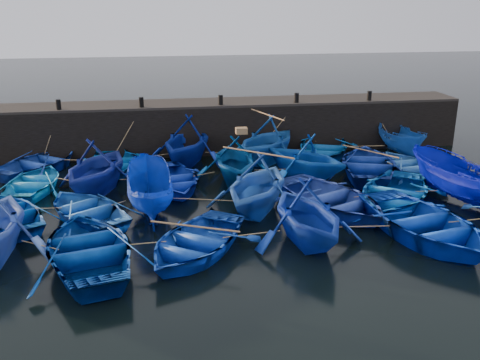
{
  "coord_description": "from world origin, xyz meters",
  "views": [
    {
      "loc": [
        -3.24,
        -17.4,
        7.85
      ],
      "look_at": [
        0.0,
        3.2,
        0.7
      ],
      "focal_mm": 40.0,
      "sensor_mm": 36.0,
      "label": 1
    }
  ],
  "objects": [
    {
      "name": "boat_9",
      "position": [
        0.03,
        4.89,
        1.12
      ],
      "size": [
        3.68,
        4.27,
        2.24
      ],
      "primitive_type": "imported",
      "rotation": [
        0.0,
        0.0,
        3.14
      ],
      "color": "navy",
      "rests_on": "ground"
    },
    {
      "name": "boat_22",
      "position": [
        -2.26,
        -1.92,
        0.49
      ],
      "size": [
        5.41,
        5.77,
        0.97
      ],
      "primitive_type": "imported",
      "rotation": [
        0.0,
        0.0,
        -0.6
      ],
      "color": "#0E3AA5",
      "rests_on": "ground"
    },
    {
      "name": "boat_12",
      "position": [
        8.28,
        4.71,
        0.45
      ],
      "size": [
        3.63,
        4.68,
        0.89
      ],
      "primitive_type": "imported",
      "rotation": [
        0.0,
        0.0,
        3.28
      ],
      "color": "#2761B5",
      "rests_on": "ground"
    },
    {
      "name": "boat_7",
      "position": [
        -5.84,
        4.47,
        1.21
      ],
      "size": [
        5.32,
        5.69,
        2.42
      ],
      "primitive_type": "imported",
      "rotation": [
        0.0,
        0.0,
        2.79
      ],
      "color": "navy",
      "rests_on": "ground"
    },
    {
      "name": "mooring_ropes",
      "position": [
        0.16,
        5.14,
        0.89
      ],
      "size": [
        18.1,
        11.53,
        2.1
      ],
      "color": "tan",
      "rests_on": "ground"
    },
    {
      "name": "wooden_crate",
      "position": [
        0.33,
        4.89,
        2.37
      ],
      "size": [
        0.49,
        0.36,
        0.27
      ],
      "primitive_type": "cube",
      "color": "brown",
      "rests_on": "boat_9"
    },
    {
      "name": "boat_1",
      "position": [
        -5.37,
        7.54,
        0.45
      ],
      "size": [
        3.89,
        4.87,
        0.9
      ],
      "primitive_type": "imported",
      "rotation": [
        0.0,
        0.0,
        0.19
      ],
      "color": "#024BA1",
      "rests_on": "ground"
    },
    {
      "name": "boat_8",
      "position": [
        -2.74,
        4.44,
        0.47
      ],
      "size": [
        3.93,
        4.99,
        0.94
      ],
      "primitive_type": "imported",
      "rotation": [
        0.0,
        0.0,
        0.16
      ],
      "color": "#0D29AD",
      "rests_on": "ground"
    },
    {
      "name": "quay_top",
      "position": [
        0.0,
        10.5,
        2.56
      ],
      "size": [
        26.0,
        2.5,
        0.12
      ],
      "primitive_type": "cube",
      "color": "black",
      "rests_on": "quay_wall"
    },
    {
      "name": "boat_0",
      "position": [
        -8.82,
        7.9,
        0.47
      ],
      "size": [
        5.39,
        5.63,
        0.95
      ],
      "primitive_type": "imported",
      "rotation": [
        0.0,
        0.0,
        2.48
      ],
      "color": "navy",
      "rests_on": "ground"
    },
    {
      "name": "ground",
      "position": [
        0.0,
        0.0,
        0.0
      ],
      "size": [
        120.0,
        120.0,
        0.0
      ],
      "primitive_type": "plane",
      "color": "black",
      "rests_on": "ground"
    },
    {
      "name": "boat_6",
      "position": [
        -8.52,
        5.13,
        0.43
      ],
      "size": [
        3.57,
        4.54,
        0.86
      ],
      "primitive_type": "imported",
      "rotation": [
        0.0,
        0.0,
        2.98
      ],
      "color": "blue",
      "rests_on": "ground"
    },
    {
      "name": "bollard_3",
      "position": [
        4.0,
        9.6,
        2.87
      ],
      "size": [
        0.24,
        0.24,
        0.5
      ],
      "primitive_type": "cylinder",
      "color": "black",
      "rests_on": "quay_top"
    },
    {
      "name": "bollard_1",
      "position": [
        -4.0,
        9.6,
        2.87
      ],
      "size": [
        0.24,
        0.24,
        0.5
      ],
      "primitive_type": "cylinder",
      "color": "black",
      "rests_on": "quay_top"
    },
    {
      "name": "boat_15",
      "position": [
        -3.69,
        1.91,
        0.89
      ],
      "size": [
        1.99,
        4.71,
        1.79
      ],
      "primitive_type": "imported",
      "rotation": [
        0.0,
        0.0,
        3.2
      ],
      "color": "#0529A4",
      "rests_on": "ground"
    },
    {
      "name": "boat_16",
      "position": [
        0.35,
        1.27,
        1.19
      ],
      "size": [
        5.64,
        5.87,
        2.38
      ],
      "primitive_type": "imported",
      "rotation": [
        0.0,
        0.0,
        -0.53
      ],
      "color": "blue",
      "rests_on": "ground"
    },
    {
      "name": "boat_24",
      "position": [
        5.55,
        -1.89,
        0.59
      ],
      "size": [
        5.22,
        6.45,
        1.18
      ],
      "primitive_type": "imported",
      "rotation": [
        0.0,
        0.0,
        0.22
      ],
      "color": "#042EAC",
      "rests_on": "ground"
    },
    {
      "name": "boat_18",
      "position": [
        5.8,
        1.14,
        0.54
      ],
      "size": [
        6.08,
        6.41,
        1.08
      ],
      "primitive_type": "imported",
      "rotation": [
        0.0,
        0.0,
        -0.62
      ],
      "color": "#074EAC",
      "rests_on": "ground"
    },
    {
      "name": "boat_19",
      "position": [
        8.54,
        1.14,
        0.94
      ],
      "size": [
        3.47,
        5.21,
        1.89
      ],
      "primitive_type": "imported",
      "rotation": [
        0.0,
        0.0,
        3.51
      ],
      "color": "#010996",
      "rests_on": "ground"
    },
    {
      "name": "boat_3",
      "position": [
        2.02,
        7.59,
        1.21
      ],
      "size": [
        6.06,
        6.09,
        2.43
      ],
      "primitive_type": "imported",
      "rotation": [
        0.0,
        0.0,
        -0.76
      ],
      "color": "#124DA2",
      "rests_on": "ground"
    },
    {
      "name": "boat_10",
      "position": [
        3.21,
        4.79,
        1.1
      ],
      "size": [
        5.43,
        5.51,
        2.2
      ],
      "primitive_type": "imported",
      "rotation": [
        0.0,
        0.0,
        3.83
      ],
      "color": "#0640A0",
      "rests_on": "ground"
    },
    {
      "name": "boat_11",
      "position": [
        6.35,
        5.07,
        0.55
      ],
      "size": [
        5.25,
        6.21,
        1.1
      ],
      "primitive_type": "imported",
      "rotation": [
        0.0,
        0.0,
        2.82
      ],
      "color": "navy",
      "rests_on": "ground"
    },
    {
      "name": "boat_4",
      "position": [
        5.07,
        8.06,
        0.54
      ],
      "size": [
        5.37,
        6.21,
        1.08
      ],
      "primitive_type": "imported",
      "rotation": [
        0.0,
        0.0,
        -0.37
      ],
      "color": "navy",
      "rests_on": "ground"
    },
    {
      "name": "boat_14",
      "position": [
        -5.98,
        1.54,
        0.45
      ],
      "size": [
        5.03,
        5.37,
        0.91
      ],
      "primitive_type": "imported",
      "rotation": [
        0.0,
        0.0,
        3.73
      ],
      "color": "blue",
      "rests_on": "ground"
    },
    {
      "name": "bollard_2",
      "position": [
        0.0,
        9.6,
        2.87
      ],
      "size": [
        0.24,
        0.24,
        0.5
      ],
      "primitive_type": "cylinder",
      "color": "black",
      "rests_on": "quay_top"
    },
    {
      "name": "boat_5",
      "position": [
        9.24,
        7.9,
        0.79
      ],
      "size": [
        1.68,
        4.14,
        1.58
      ],
      "primitive_type": "imported",
      "rotation": [
        0.0,
        0.0,
        0.03
      ],
      "color": "#184C9A",
      "rests_on": "ground"
    },
    {
      "name": "boat_17",
      "position": [
        3.19,
        0.92,
        0.56
      ],
      "size": [
        5.73,
        6.47,
        1.11
      ],
      "primitive_type": "imported",
      "rotation": [
        0.0,
        0.0,
        0.43
      ],
      "color": "navy",
      "rests_on": "ground"
    },
    {
      "name": "boat_21",
      "position": [
        -5.52,
        -1.99,
        0.55
      ],
      "size": [
        4.96,
        6.08,
        1.11
      ],
      "primitive_type": "imported",
      "rotation": [
        0.0,
        0.0,
        3.38
      ],
      "color": "navy",
      "rests_on": "ground"
    },
    {
      "name": "bollard_0",
      "position": [
        -8.0,
        9.6,
        2.87
      ],
      "size": [
        0.24,
        0.24,
        0.5
      ],
      "primitive_type": "cylinder",
      "color": "black",
      "rests_on": "quay_top"
    },
    {
      "name": "bollard_4",
      "position": [
        8.0,
        9.6,
        2.87
      ],
      "size": [
        0.24,
        0.24,
        0.5
      ],
      "primitive_type": "cylinder",
      "color": "black",
      "rests_on": "quay_top"
    },
    {
      "name": "boat_13",
      "position": [
        -8.72,
        1.62,
        0.44
      ],
      "size": [
        4.71,
        5.14,
        0.87
      ],
      "primitive_type": "imported",
      "rotation": [
        0.0,
        0.0,
        3.67
      ],
      "color": "#003C9B",
      "rests_on": "ground"
    },
    {
      "name": "boat_23",
      "position": [
        1.47,
        -1.67,
        1.13
      ],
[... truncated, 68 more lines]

